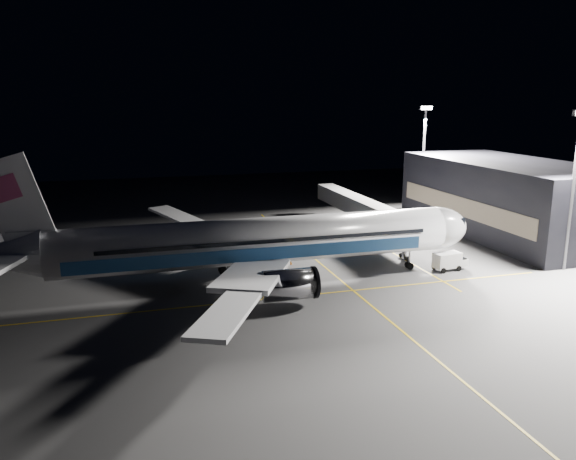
% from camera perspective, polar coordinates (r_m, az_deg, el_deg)
% --- Properties ---
extents(ground, '(200.00, 200.00, 0.00)m').
position_cam_1_polar(ground, '(69.28, -3.00, -5.34)').
color(ground, '#4C4C4F').
rests_on(ground, ground).
extents(guide_line_main, '(0.25, 80.00, 0.01)m').
position_cam_1_polar(guide_line_main, '(72.08, 4.78, -4.62)').
color(guide_line_main, gold).
rests_on(guide_line_main, ground).
extents(guide_line_cross, '(70.00, 0.25, 0.01)m').
position_cam_1_polar(guide_line_cross, '(63.78, -1.76, -6.99)').
color(guide_line_cross, gold).
rests_on(guide_line_cross, ground).
extents(guide_line_side, '(0.25, 40.00, 0.01)m').
position_cam_1_polar(guide_line_side, '(85.53, 9.92, -1.90)').
color(guide_line_side, gold).
rests_on(guide_line_side, ground).
extents(airliner, '(61.48, 54.22, 16.64)m').
position_cam_1_polar(airliner, '(67.58, -3.94, -1.26)').
color(airliner, silver).
rests_on(airliner, ground).
extents(terminal, '(18.12, 40.00, 12.00)m').
position_cam_1_polar(terminal, '(100.18, 21.48, 3.09)').
color(terminal, black).
rests_on(terminal, ground).
extents(jet_bridge, '(3.60, 34.40, 6.30)m').
position_cam_1_polar(jet_bridge, '(91.61, 7.83, 2.12)').
color(jet_bridge, '#B2B2B7').
rests_on(jet_bridge, ground).
extents(floodlight_mast_north, '(2.40, 0.68, 20.70)m').
position_cam_1_polar(floodlight_mast_north, '(110.95, 13.61, 7.86)').
color(floodlight_mast_north, '#59595E').
rests_on(floodlight_mast_north, ground).
extents(floodlight_mast_south, '(2.40, 0.67, 20.70)m').
position_cam_1_polar(floodlight_mast_south, '(80.38, 27.09, 4.87)').
color(floodlight_mast_south, '#59595E').
rests_on(floodlight_mast_south, ground).
extents(service_truck, '(4.83, 2.49, 2.37)m').
position_cam_1_polar(service_truck, '(76.77, 16.10, -3.01)').
color(service_truck, white).
rests_on(service_truck, ground).
extents(baggage_tug, '(2.22, 1.83, 1.53)m').
position_cam_1_polar(baggage_tug, '(78.08, -4.22, -2.67)').
color(baggage_tug, black).
rests_on(baggage_tug, ground).
extents(safety_cone_a, '(0.35, 0.35, 0.53)m').
position_cam_1_polar(safety_cone_a, '(76.47, 0.29, -3.32)').
color(safety_cone_a, orange).
rests_on(safety_cone_a, ground).
extents(safety_cone_b, '(0.41, 0.41, 0.61)m').
position_cam_1_polar(safety_cone_b, '(75.40, -0.16, -3.52)').
color(safety_cone_b, orange).
rests_on(safety_cone_b, ground).
extents(safety_cone_c, '(0.41, 0.41, 0.62)m').
position_cam_1_polar(safety_cone_c, '(78.45, -7.83, -2.98)').
color(safety_cone_c, orange).
rests_on(safety_cone_c, ground).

